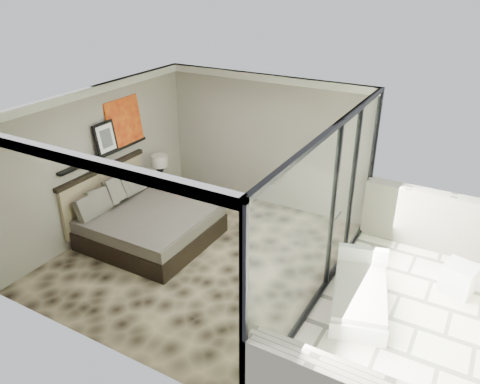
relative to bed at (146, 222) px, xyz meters
The scene contains 14 objects.
floor 1.27m from the bed, ahead, with size 5.00×5.00×0.00m, color black.
ceiling 2.72m from the bed, ahead, with size 4.50×5.00×0.02m, color silver.
back_wall 2.97m from the bed, 63.95° to the left, with size 4.50×0.02×2.80m, color gray.
left_wall 1.46m from the bed, behind, with size 0.02×5.00×2.80m, color gray.
glass_wall 3.63m from the bed, ahead, with size 0.08×5.00×2.80m, color white.
terrace_slab 4.99m from the bed, ahead, with size 3.00×5.00×0.12m, color beige.
picture_ledge 1.50m from the bed, behind, with size 0.12×2.20×0.05m, color black.
bed is the anchor object (origin of this frame).
nightstand 1.48m from the bed, 117.56° to the left, with size 0.49×0.49×0.49m, color black.
table_lamp 1.52m from the bed, 116.20° to the left, with size 0.34×0.34×0.63m.
abstract_canvas 2.02m from the bed, 143.39° to the left, with size 0.04×0.90×0.90m, color #B8470F.
framed_print 1.74m from the bed, behind, with size 0.03×0.50×0.60m, color black.
ottoman 5.48m from the bed, 12.81° to the left, with size 0.47×0.47×0.47m, color silver.
lounger 4.09m from the bed, ahead, with size 1.17×1.74×0.62m.
Camera 1 is at (4.10, -5.81, 4.71)m, focal length 35.00 mm.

